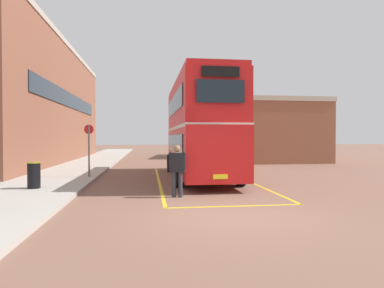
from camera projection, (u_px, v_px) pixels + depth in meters
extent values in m
plane|color=brown|center=(179.00, 166.00, 22.94)|extent=(135.60, 135.60, 0.00)
cube|color=#A39E93|center=(87.00, 164.00, 24.46)|extent=(4.00, 57.60, 0.14)
cube|color=brown|center=(35.00, 106.00, 26.07)|extent=(5.46, 25.26, 8.88)
cube|color=#232D38|center=(71.00, 101.00, 26.43)|extent=(0.06, 19.20, 1.10)
cube|color=#A89E8E|center=(34.00, 46.00, 25.98)|extent=(5.58, 25.38, 0.36)
cube|color=brown|center=(260.00, 134.00, 32.70)|extent=(6.47, 15.86, 4.70)
cube|color=#232D38|center=(227.00, 131.00, 32.26)|extent=(0.06, 12.06, 1.10)
cube|color=#BCB29E|center=(260.00, 108.00, 32.64)|extent=(6.59, 15.98, 0.36)
cylinder|color=black|center=(170.00, 163.00, 19.51)|extent=(0.28, 1.00, 1.00)
cylinder|color=black|center=(212.00, 163.00, 19.83)|extent=(0.28, 1.00, 1.00)
cylinder|color=black|center=(179.00, 175.00, 13.39)|extent=(0.28, 1.00, 1.00)
cylinder|color=black|center=(240.00, 174.00, 13.71)|extent=(0.28, 1.00, 1.00)
cube|color=red|center=(199.00, 149.00, 16.59)|extent=(2.46, 9.95, 2.10)
cube|color=red|center=(199.00, 107.00, 16.55)|extent=(2.46, 9.76, 2.10)
cube|color=red|center=(199.00, 84.00, 16.53)|extent=(2.36, 9.66, 0.20)
cube|color=silver|center=(199.00, 128.00, 16.57)|extent=(2.49, 9.85, 0.14)
cube|color=#19232D|center=(174.00, 143.00, 16.43)|extent=(0.05, 8.16, 0.84)
cube|color=#19232D|center=(174.00, 105.00, 16.39)|extent=(0.05, 8.16, 0.84)
cube|color=#19232D|center=(223.00, 143.00, 16.75)|extent=(0.05, 8.16, 0.84)
cube|color=#19232D|center=(223.00, 105.00, 16.71)|extent=(0.05, 8.16, 0.84)
cube|color=#19232D|center=(221.00, 91.00, 11.60)|extent=(1.70, 0.04, 0.80)
cube|color=black|center=(221.00, 71.00, 11.58)|extent=(1.34, 0.04, 0.36)
cube|color=#19232D|center=(187.00, 140.00, 21.54)|extent=(1.94, 0.05, 1.00)
cube|color=yellow|center=(220.00, 177.00, 11.66)|extent=(0.52, 0.03, 0.16)
cylinder|color=black|center=(182.00, 151.00, 37.35)|extent=(0.39, 0.95, 0.92)
cylinder|color=black|center=(204.00, 151.00, 37.32)|extent=(0.39, 0.95, 0.92)
cylinder|color=black|center=(180.00, 153.00, 32.11)|extent=(0.39, 0.95, 0.92)
cylinder|color=black|center=(206.00, 153.00, 32.08)|extent=(0.39, 0.95, 0.92)
cube|color=silver|center=(193.00, 141.00, 34.69)|extent=(3.63, 8.99, 2.60)
cube|color=silver|center=(193.00, 128.00, 34.66)|extent=(3.44, 8.62, 0.12)
cube|color=#19232D|center=(181.00, 138.00, 34.70)|extent=(1.03, 6.92, 0.96)
cube|color=#19232D|center=(205.00, 138.00, 34.67)|extent=(1.03, 6.92, 0.96)
cube|color=#19232D|center=(193.00, 138.00, 39.07)|extent=(1.91, 0.32, 1.10)
cylinder|color=#2D2D38|center=(180.00, 185.00, 11.18)|extent=(0.14, 0.14, 0.85)
cylinder|color=#2D2D38|center=(174.00, 184.00, 11.21)|extent=(0.14, 0.14, 0.85)
cube|color=black|center=(177.00, 162.00, 11.18)|extent=(0.53, 0.33, 0.63)
cylinder|color=black|center=(184.00, 162.00, 11.16)|extent=(0.09, 0.09, 0.60)
cylinder|color=black|center=(170.00, 161.00, 11.21)|extent=(0.09, 0.09, 0.60)
sphere|color=#8C6647|center=(177.00, 149.00, 11.15)|extent=(0.23, 0.23, 0.23)
cylinder|color=black|center=(34.00, 176.00, 12.22)|extent=(0.45, 0.45, 0.92)
cylinder|color=olive|center=(34.00, 163.00, 12.21)|extent=(0.47, 0.47, 0.04)
cylinder|color=#4C4C51|center=(89.00, 151.00, 15.78)|extent=(0.08, 0.08, 2.42)
cylinder|color=red|center=(89.00, 129.00, 15.76)|extent=(0.44, 0.06, 0.44)
cube|color=gold|center=(159.00, 181.00, 15.37)|extent=(0.15, 11.95, 0.01)
cube|color=gold|center=(244.00, 179.00, 15.89)|extent=(0.15, 11.95, 0.01)
cube|color=gold|center=(235.00, 206.00, 9.71)|extent=(4.15, 0.13, 0.01)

